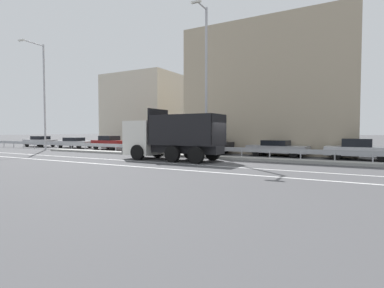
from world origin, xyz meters
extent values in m
plane|color=#424244|center=(0.00, 0.00, 0.00)|extent=(320.00, 320.00, 0.00)
cube|color=silver|center=(-3.52, -2.16, 0.00)|extent=(70.58, 0.16, 0.01)
cube|color=silver|center=(-3.52, -4.55, 0.00)|extent=(70.58, 0.16, 0.01)
cube|color=gray|center=(0.00, 2.18, 0.09)|extent=(38.82, 1.10, 0.18)
cube|color=#9EA0A5|center=(0.00, 3.41, 0.62)|extent=(70.58, 0.04, 0.32)
cylinder|color=#ADADB2|center=(-30.88, 3.41, 0.31)|extent=(0.09, 0.09, 0.62)
cylinder|color=#ADADB2|center=(-28.82, 3.41, 0.31)|extent=(0.09, 0.09, 0.62)
cylinder|color=#ADADB2|center=(-26.76, 3.41, 0.31)|extent=(0.09, 0.09, 0.62)
cylinder|color=#ADADB2|center=(-24.70, 3.41, 0.31)|extent=(0.09, 0.09, 0.62)
cylinder|color=#ADADB2|center=(-22.64, 3.41, 0.31)|extent=(0.09, 0.09, 0.62)
cylinder|color=#ADADB2|center=(-20.58, 3.41, 0.31)|extent=(0.09, 0.09, 0.62)
cylinder|color=#ADADB2|center=(-18.53, 3.41, 0.31)|extent=(0.09, 0.09, 0.62)
cylinder|color=#ADADB2|center=(-16.47, 3.41, 0.31)|extent=(0.09, 0.09, 0.62)
cylinder|color=#ADADB2|center=(-14.41, 3.41, 0.31)|extent=(0.09, 0.09, 0.62)
cylinder|color=#ADADB2|center=(-12.35, 3.41, 0.31)|extent=(0.09, 0.09, 0.62)
cylinder|color=#ADADB2|center=(-10.29, 3.41, 0.31)|extent=(0.09, 0.09, 0.62)
cylinder|color=#ADADB2|center=(-8.23, 3.41, 0.31)|extent=(0.09, 0.09, 0.62)
cylinder|color=#ADADB2|center=(-6.18, 3.41, 0.31)|extent=(0.09, 0.09, 0.62)
cylinder|color=#ADADB2|center=(-4.12, 3.41, 0.31)|extent=(0.09, 0.09, 0.62)
cylinder|color=#ADADB2|center=(-2.06, 3.41, 0.31)|extent=(0.09, 0.09, 0.62)
cylinder|color=#ADADB2|center=(0.00, 3.41, 0.31)|extent=(0.09, 0.09, 0.62)
cylinder|color=#ADADB2|center=(2.06, 3.41, 0.31)|extent=(0.09, 0.09, 0.62)
cylinder|color=#ADADB2|center=(4.12, 3.41, 0.31)|extent=(0.09, 0.09, 0.62)
cylinder|color=#ADADB2|center=(6.18, 3.41, 0.31)|extent=(0.09, 0.09, 0.62)
cylinder|color=#ADADB2|center=(8.23, 3.41, 0.31)|extent=(0.09, 0.09, 0.62)
cube|color=silver|center=(-5.97, -0.34, 1.50)|extent=(2.12, 2.37, 2.37)
cube|color=black|center=(-7.04, -0.33, 1.92)|extent=(0.05, 2.03, 0.89)
cube|color=black|center=(-7.08, -0.33, 0.47)|extent=(0.12, 2.31, 0.24)
cube|color=black|center=(-2.47, -0.37, 0.79)|extent=(4.92, 1.33, 0.53)
cube|color=black|center=(-2.47, -0.37, 1.11)|extent=(4.73, 2.30, 0.12)
cube|color=black|center=(-2.47, -1.45, 2.10)|extent=(4.72, 0.14, 1.87)
cube|color=black|center=(-2.46, 0.71, 2.10)|extent=(4.72, 0.14, 1.87)
cube|color=black|center=(-4.77, -0.35, 2.34)|extent=(0.12, 2.26, 2.33)
cube|color=black|center=(-0.16, -0.39, 2.10)|extent=(0.12, 2.26, 1.87)
cylinder|color=black|center=(-5.67, -1.50, 0.52)|extent=(1.04, 0.33, 1.04)
cylinder|color=black|center=(-5.65, 0.81, 0.52)|extent=(1.04, 0.33, 1.04)
cylinder|color=black|center=(-2.84, -1.52, 0.52)|extent=(1.04, 0.33, 1.04)
cylinder|color=black|center=(-2.82, 0.79, 0.52)|extent=(1.04, 0.33, 1.04)
cylinder|color=black|center=(-1.12, -1.53, 0.52)|extent=(1.04, 0.33, 1.04)
cylinder|color=black|center=(-1.10, 0.77, 0.52)|extent=(1.04, 0.33, 1.04)
cylinder|color=white|center=(-9.19, 2.18, 0.15)|extent=(0.16, 0.16, 0.31)
cylinder|color=black|center=(-9.19, 2.18, 0.46)|extent=(0.16, 0.16, 0.31)
cylinder|color=white|center=(-9.19, 2.18, 0.77)|extent=(0.16, 0.16, 0.31)
cylinder|color=black|center=(-9.19, 2.18, 1.08)|extent=(0.16, 0.16, 0.31)
cylinder|color=white|center=(-9.19, 2.18, 1.39)|extent=(0.16, 0.16, 0.31)
cylinder|color=#1E4CB2|center=(-9.19, 2.18, 1.89)|extent=(0.70, 0.03, 0.70)
cylinder|color=white|center=(-9.19, 2.18, 1.89)|extent=(0.76, 0.02, 0.76)
cylinder|color=#ADADB2|center=(-21.08, 2.25, 5.44)|extent=(0.18, 0.18, 10.88)
cylinder|color=#ADADB2|center=(-20.97, 1.02, 10.73)|extent=(0.31, 2.45, 0.10)
cube|color=silver|center=(-20.87, -0.20, 10.65)|extent=(0.71, 0.26, 0.12)
cylinder|color=#ADADB2|center=(-2.25, 2.09, 5.41)|extent=(0.18, 0.18, 10.83)
cylinder|color=#ADADB2|center=(-2.22, 1.26, 10.68)|extent=(0.17, 1.66, 0.10)
cube|color=silver|center=(-2.18, 0.43, 10.60)|extent=(0.71, 0.23, 0.12)
cube|color=#A3A3A8|center=(-27.54, 5.94, 0.62)|extent=(4.48, 1.84, 0.63)
cube|color=black|center=(-27.41, 5.95, 1.14)|extent=(1.91, 1.55, 0.42)
cylinder|color=black|center=(-28.89, 5.09, 0.30)|extent=(0.61, 0.22, 0.60)
cylinder|color=black|center=(-28.94, 6.70, 0.30)|extent=(0.61, 0.22, 0.60)
cylinder|color=black|center=(-26.15, 5.18, 0.30)|extent=(0.61, 0.22, 0.60)
cylinder|color=black|center=(-26.20, 6.79, 0.30)|extent=(0.61, 0.22, 0.60)
cube|color=#A3A3A8|center=(-21.60, 6.39, 0.56)|extent=(4.87, 2.12, 0.52)
cube|color=black|center=(-21.75, 6.37, 1.02)|extent=(2.11, 1.70, 0.40)
cylinder|color=black|center=(-20.20, 7.33, 0.30)|extent=(0.61, 0.24, 0.60)
cylinder|color=black|center=(-20.07, 5.66, 0.30)|extent=(0.61, 0.24, 0.60)
cylinder|color=black|center=(-23.14, 7.11, 0.30)|extent=(0.61, 0.24, 0.60)
cylinder|color=black|center=(-23.01, 5.44, 0.30)|extent=(0.61, 0.24, 0.60)
cube|color=maroon|center=(-15.79, 6.17, 0.65)|extent=(4.25, 2.06, 0.70)
cube|color=black|center=(-15.92, 6.18, 1.23)|extent=(1.84, 1.68, 0.47)
cylinder|color=black|center=(-14.46, 6.92, 0.30)|extent=(0.61, 0.24, 0.60)
cylinder|color=black|center=(-14.58, 5.24, 0.30)|extent=(0.61, 0.24, 0.60)
cylinder|color=black|center=(-17.01, 7.10, 0.30)|extent=(0.61, 0.24, 0.60)
cylinder|color=black|center=(-17.13, 5.42, 0.30)|extent=(0.61, 0.24, 0.60)
cube|color=gray|center=(-10.14, 6.14, 0.56)|extent=(4.62, 1.89, 0.52)
cube|color=black|center=(-10.28, 6.14, 1.09)|extent=(1.95, 1.64, 0.55)
cylinder|color=black|center=(-8.73, 7.03, 0.30)|extent=(0.60, 0.21, 0.60)
cylinder|color=black|center=(-8.71, 5.28, 0.30)|extent=(0.60, 0.21, 0.60)
cylinder|color=black|center=(-11.58, 7.00, 0.30)|extent=(0.60, 0.21, 0.60)
cylinder|color=black|center=(-11.56, 5.25, 0.30)|extent=(0.60, 0.21, 0.60)
cube|color=black|center=(-4.20, 6.09, 0.67)|extent=(4.58, 2.11, 0.73)
cube|color=black|center=(-4.07, 6.08, 1.30)|extent=(1.98, 1.72, 0.52)
cylinder|color=black|center=(-5.64, 5.32, 0.30)|extent=(0.61, 0.24, 0.60)
cylinder|color=black|center=(-5.53, 7.05, 0.30)|extent=(0.61, 0.24, 0.60)
cylinder|color=black|center=(-2.87, 5.14, 0.30)|extent=(0.61, 0.24, 0.60)
cylinder|color=black|center=(-2.76, 6.87, 0.30)|extent=(0.61, 0.24, 0.60)
cube|color=#A3A3A8|center=(1.94, 6.14, 0.57)|extent=(4.72, 2.07, 0.54)
cube|color=black|center=(1.81, 6.15, 1.05)|extent=(2.04, 1.66, 0.42)
cylinder|color=black|center=(3.43, 6.85, 0.30)|extent=(0.61, 0.24, 0.60)
cylinder|color=black|center=(3.31, 5.21, 0.30)|extent=(0.61, 0.24, 0.60)
cylinder|color=black|center=(0.58, 7.06, 0.30)|extent=(0.61, 0.24, 0.60)
cylinder|color=black|center=(0.46, 5.42, 0.30)|extent=(0.61, 0.24, 0.60)
cube|color=silver|center=(7.49, 5.95, 0.60)|extent=(4.28, 1.92, 0.60)
cube|color=black|center=(7.36, 5.95, 1.18)|extent=(1.80, 1.67, 0.56)
cylinder|color=black|center=(8.82, 6.83, 0.30)|extent=(0.60, 0.20, 0.60)
cylinder|color=black|center=(8.80, 5.04, 0.30)|extent=(0.60, 0.20, 0.60)
cylinder|color=black|center=(6.17, 6.85, 0.30)|extent=(0.60, 0.20, 0.60)
cylinder|color=black|center=(6.16, 5.06, 0.30)|extent=(0.60, 0.20, 0.60)
cube|color=beige|center=(-19.61, 18.68, 4.95)|extent=(10.20, 11.29, 9.91)
cube|color=tan|center=(0.19, 13.63, 5.73)|extent=(14.63, 13.18, 11.45)
camera|label=1|loc=(7.52, -17.43, 1.97)|focal=28.00mm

